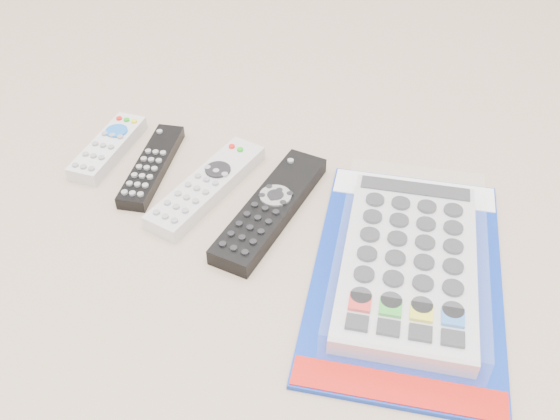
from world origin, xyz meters
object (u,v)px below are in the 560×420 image
(remote_silver_dvd, at_px, (207,186))
(remote_large_black, at_px, (271,208))
(remote_slim_black, at_px, (152,166))
(jumbo_remote_packaged, at_px, (409,260))
(remote_small_grey, at_px, (108,147))

(remote_silver_dvd, distance_m, remote_large_black, 0.10)
(remote_slim_black, height_order, remote_large_black, remote_large_black)
(remote_large_black, xyz_separation_m, jumbo_remote_packaged, (0.19, -0.04, 0.01))
(remote_silver_dvd, distance_m, jumbo_remote_packaged, 0.29)
(remote_small_grey, relative_size, jumbo_remote_packaged, 0.40)
(remote_large_black, bearing_deg, jumbo_remote_packaged, -4.95)
(remote_small_grey, height_order, remote_large_black, remote_large_black)
(remote_silver_dvd, height_order, remote_large_black, remote_large_black)
(remote_slim_black, bearing_deg, remote_small_grey, 159.80)
(jumbo_remote_packaged, bearing_deg, remote_large_black, 159.91)
(remote_slim_black, distance_m, remote_large_black, 0.20)
(remote_silver_dvd, xyz_separation_m, remote_large_black, (0.10, -0.01, 0.00))
(remote_small_grey, distance_m, remote_slim_black, 0.08)
(remote_large_black, distance_m, jumbo_remote_packaged, 0.19)
(remote_large_black, bearing_deg, remote_silver_dvd, 179.20)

